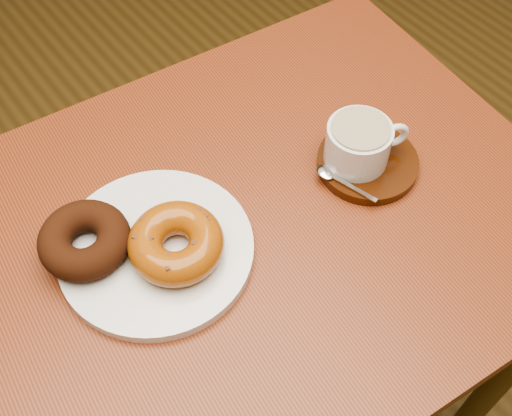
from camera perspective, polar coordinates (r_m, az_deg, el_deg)
ground at (r=1.78m, az=0.07°, el=-5.92°), size 6.00×6.00×0.00m
cafe_table at (r=0.98m, az=-0.94°, el=-5.76°), size 0.94×0.74×0.83m
donut_plate at (r=0.84m, az=-8.85°, el=-3.68°), size 0.31×0.31×0.02m
donut_cinnamon at (r=0.84m, az=-15.00°, el=-2.77°), size 0.15×0.15×0.04m
donut_caramel at (r=0.81m, az=-7.12°, el=-3.11°), size 0.16×0.16×0.05m
saucer at (r=0.93m, az=9.87°, el=4.01°), size 0.17×0.17×0.02m
coffee_cup at (r=0.90m, az=9.16°, el=5.73°), size 0.12×0.09×0.06m
teaspoon at (r=0.90m, az=6.67°, el=2.90°), size 0.04×0.10×0.01m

